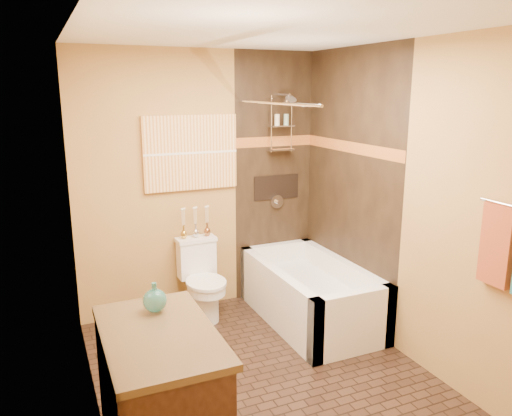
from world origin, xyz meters
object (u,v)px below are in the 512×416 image
sunset_painting (191,153)px  vanity (160,402)px  toilet (202,279)px  bathtub (310,298)px

sunset_painting → vanity: (-0.82, -2.05, -1.12)m
toilet → sunset_painting: bearing=88.0°
toilet → vanity: bearing=-116.6°
bathtub → vanity: (-1.72, -1.33, 0.21)m
bathtub → toilet: 1.03m
bathtub → sunset_painting: bearing=141.2°
sunset_painting → bathtub: (0.90, -0.73, -1.33)m
bathtub → toilet: size_ratio=2.01×
bathtub → vanity: vanity is taller
toilet → vanity: 1.98m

